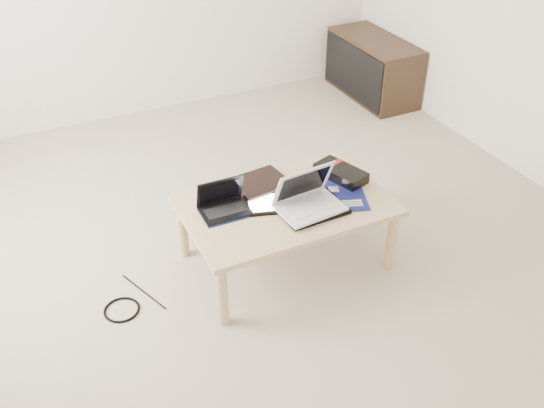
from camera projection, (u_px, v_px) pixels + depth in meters
name	position (u px, v px, depth m)	size (l,w,h in m)	color
ground	(255.00, 241.00, 3.62)	(4.00, 4.00, 0.00)	beige
coffee_table	(286.00, 210.00, 3.27)	(1.10, 0.70, 0.40)	tan
media_cabinet	(372.00, 68.00, 5.19)	(0.41, 0.90, 0.50)	#362416
book	(260.00, 183.00, 3.38)	(0.32, 0.27, 0.03)	black
netbook	(223.00, 205.00, 3.16)	(0.26, 0.19, 0.18)	black
tablet	(268.00, 203.00, 3.23)	(0.31, 0.27, 0.01)	black
remote	(317.00, 187.00, 3.35)	(0.05, 0.20, 0.02)	silver
neoprene_sleeve	(312.00, 209.00, 3.18)	(0.34, 0.25, 0.02)	black
white_laptop	(308.00, 199.00, 3.15)	(0.35, 0.26, 0.23)	silver
motherboard	(341.00, 195.00, 3.30)	(0.35, 0.39, 0.01)	#0C0F4F
gpu_box	(341.00, 173.00, 3.43)	(0.23, 0.33, 0.07)	black
cable_coil	(251.00, 208.00, 3.19)	(0.11, 0.11, 0.01)	black
floor_cable_coil	(122.00, 310.00, 3.13)	(0.19, 0.19, 0.01)	black
floor_cable_trail	(144.00, 292.00, 3.25)	(0.01, 0.01, 0.38)	black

